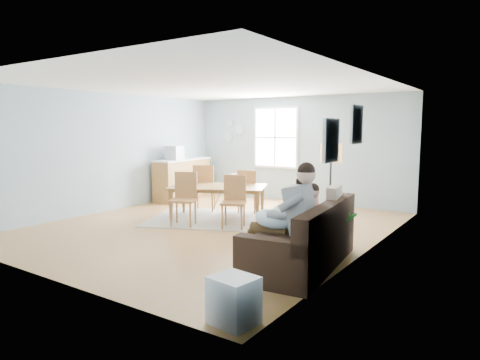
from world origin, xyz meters
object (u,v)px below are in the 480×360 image
Objects in this scene: storage_cube at (233,300)px; chair_ne at (247,188)px; toddler at (305,209)px; chair_nw at (204,185)px; father at (288,214)px; floor_lamp at (331,162)px; sofa at (305,244)px; chair_sw at (184,195)px; dining_table at (218,202)px; baby_swing at (238,194)px; counter at (183,179)px; monitor at (174,153)px; chair_se at (234,198)px.

storage_cube is 0.48× the size of chair_ne.
toddler is 0.85× the size of chair_nw.
floor_lamp reaches higher than father.
chair_ne is at bearing 150.25° from floor_lamp.
sofa is 0.58m from father.
chair_sw is 1.70m from chair_ne.
baby_swing is (-0.11, 0.91, 0.05)m from dining_table.
sofa is 2.14× the size of chair_nw.
chair_ne is 2.63m from counter.
dining_table is at bearing -31.10° from chair_nw.
floor_lamp is at bearing -37.88° from dining_table.
chair_ne reaches higher than storage_cube.
father reaches higher than counter.
counter is at bearing 164.39° from baby_swing.
sofa reaches higher than dining_table.
sofa is 2.34× the size of chair_ne.
dining_table is at bearing 167.10° from floor_lamp.
dining_table is 0.88m from chair_nw.
father reaches higher than dining_table.
floor_lamp reaches higher than counter.
storage_cube is at bearing -58.23° from chair_ne.
floor_lamp is at bearing -28.28° from baby_swing.
dining_table is 0.88m from chair_ne.
monitor is at bearing 173.26° from baby_swing.
counter reaches higher than dining_table.
father is at bearing -89.60° from toddler.
chair_se is at bearing 22.94° from chair_sw.
baby_swing is (-2.88, 2.51, -0.37)m from toddler.
chair_se is at bearing -32.67° from counter.
sofa is at bearing 73.03° from father.
counter reaches higher than chair_ne.
storage_cube is 7.36m from monitor.
baby_swing is (2.23, -0.62, -0.16)m from counter.
chair_se is 3.48m from monitor.
chair_se is at bearing -58.14° from baby_swing.
chair_sw is at bearing -128.27° from dining_table.
dining_table is 0.87m from chair_se.
chair_ne is at bearing 121.77° from storage_cube.
counter reaches higher than baby_swing.
storage_cube is 0.51× the size of baby_swing.
chair_se is at bearing -55.98° from dining_table.
toddler is at bearing -43.29° from chair_ne.
baby_swing is (-2.99, 2.71, 0.08)m from sofa.
storage_cube is 0.45× the size of chair_sw.
sofa is at bearing 95.09° from storage_cube.
father is 1.60× the size of toddler.
counter is 2.32m from baby_swing.
father is 3.25m from chair_sw.
floor_lamp is 0.84× the size of dining_table.
sofa is 1.57× the size of father.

